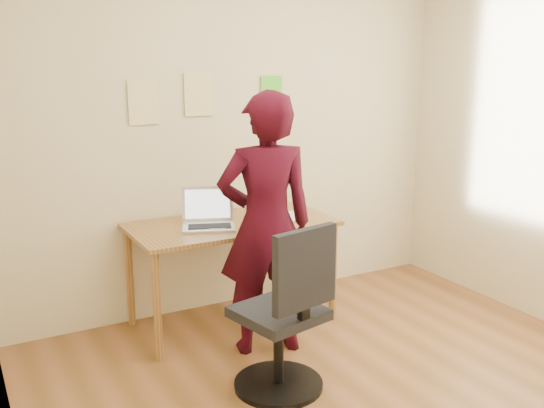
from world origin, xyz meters
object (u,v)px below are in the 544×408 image
desk (232,234)px  phone (277,224)px  office_chair (286,322)px  laptop (208,219)px  person (266,225)px

desk → phone: 0.33m
phone → office_chair: 0.92m
laptop → phone: 0.46m
laptop → office_chair: 1.04m
phone → person: (-0.22, -0.26, 0.09)m
office_chair → desk: bearing=70.1°
desk → person: person is taller
laptop → phone: size_ratio=3.30×
desk → person: bearing=-87.9°
phone → office_chair: office_chair is taller
office_chair → phone: bearing=52.3°
laptop → desk: bearing=26.8°
desk → person: size_ratio=0.84×
person → desk: bearing=-73.1°
office_chair → person: bearing=61.7°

